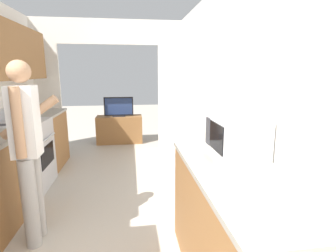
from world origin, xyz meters
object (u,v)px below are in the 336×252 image
object	(u,v)px
range_oven	(23,156)
tv_cabinet	(120,129)
television	(119,107)
microwave	(236,135)
person	(28,149)

from	to	relation	value
range_oven	tv_cabinet	distance (m)	2.53
tv_cabinet	television	world-z (taller)	television
range_oven	microwave	distance (m)	2.86
range_oven	tv_cabinet	world-z (taller)	range_oven
microwave	tv_cabinet	xyz separation A→B (m)	(-1.06, 3.90, -0.77)
range_oven	television	distance (m)	2.51
tv_cabinet	range_oven	bearing A→B (deg)	-117.83
range_oven	person	distance (m)	1.38
person	microwave	bearing A→B (deg)	-107.73
microwave	television	world-z (taller)	microwave
range_oven	microwave	world-z (taller)	microwave
microwave	television	size ratio (longest dim) A/B	0.78
range_oven	television	bearing A→B (deg)	61.71
range_oven	person	world-z (taller)	person
microwave	tv_cabinet	size ratio (longest dim) A/B	0.50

